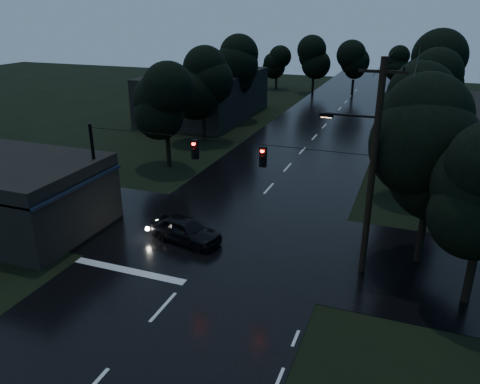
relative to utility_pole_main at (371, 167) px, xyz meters
The scene contains 16 objects.
main_road 21.06m from the utility_pole_main, 111.30° to the left, with size 12.00×120.00×0.02m, color black.
cross_street 9.14m from the utility_pole_main, behind, with size 60.00×9.00×0.02m, color black.
building_far_right 24.12m from the utility_pole_main, 74.01° to the left, with size 10.00×14.00×4.40m, color black.
building_far_left 36.15m from the utility_pole_main, 126.44° to the left, with size 10.00×16.00×5.00m, color black.
utility_pole_main is the anchor object (origin of this frame).
utility_pole_far 17.08m from the utility_pole_main, 87.00° to the left, with size 2.00×0.30×7.50m.
anchor_pole_left 15.08m from the utility_pole_main, behind, with size 0.18×0.18×6.00m, color black.
span_signals 6.85m from the utility_pole_main, behind, with size 15.00×0.37×1.12m.
tree_corner_near 3.35m from the utility_pole_main, 37.67° to the left, with size 4.48×4.48×9.44m.
tree_left_a 19.76m from the utility_pole_main, 146.16° to the left, with size 3.92×3.92×8.26m.
tree_left_b 25.50m from the utility_pole_main, 131.84° to the left, with size 4.20×4.20×8.85m.
tree_left_c 33.94m from the utility_pole_main, 121.27° to the left, with size 4.48×4.48×9.44m.
tree_right_a 11.12m from the utility_pole_main, 81.77° to the left, with size 4.20×4.20×8.85m.
tree_right_b 19.14m from the utility_pole_main, 83.42° to the left, with size 4.48×4.48×9.44m.
tree_right_c 29.16m from the utility_pole_main, 84.50° to the left, with size 4.76×4.76×10.03m.
car 10.31m from the utility_pole_main, behind, with size 1.64×4.07×1.39m, color black.
Camera 1 is at (8.92, -9.43, 11.81)m, focal length 35.00 mm.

